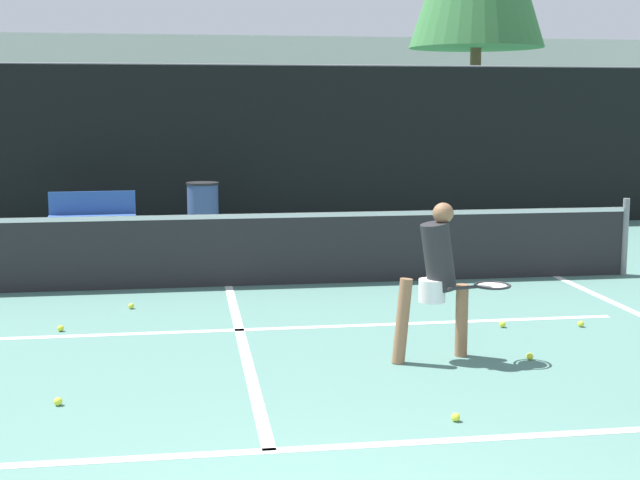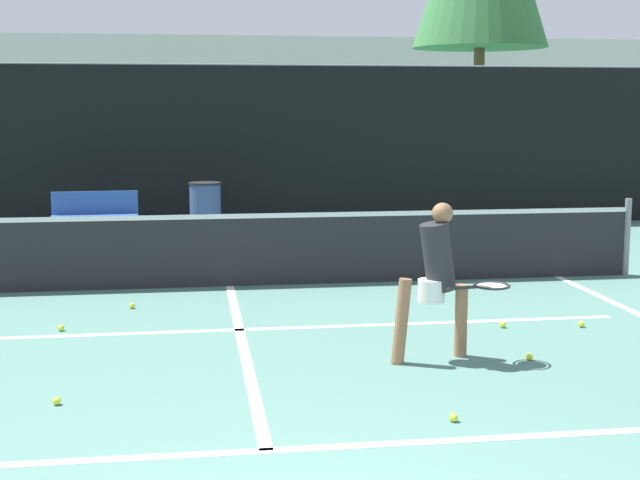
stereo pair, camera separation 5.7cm
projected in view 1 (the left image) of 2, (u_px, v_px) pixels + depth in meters
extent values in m
cube|color=white|center=(269.00, 451.00, 6.07)|extent=(11.00, 0.10, 0.01)
cube|color=white|center=(239.00, 330.00, 9.35)|extent=(8.25, 0.10, 0.01)
cube|color=white|center=(243.00, 342.00, 8.85)|extent=(0.10, 5.69, 0.01)
cylinder|color=slate|center=(625.00, 237.00, 12.37)|extent=(0.09, 0.09, 1.07)
cube|color=#232326|center=(228.00, 250.00, 11.56)|extent=(11.00, 0.02, 0.95)
cube|color=white|center=(227.00, 216.00, 11.50)|extent=(11.00, 0.03, 0.06)
cube|color=black|center=(213.00, 148.00, 16.88)|extent=(24.00, 0.06, 3.08)
cylinder|color=slate|center=(211.00, 65.00, 16.65)|extent=(24.00, 0.04, 0.04)
cylinder|color=#8C6042|center=(462.00, 320.00, 8.34)|extent=(0.12, 0.12, 0.69)
cylinder|color=#8C6042|center=(402.00, 321.00, 8.10)|extent=(0.21, 0.16, 0.79)
cylinder|color=white|center=(432.00, 290.00, 8.17)|extent=(0.25, 0.25, 0.21)
cylinder|color=#262628|center=(438.00, 257.00, 8.15)|extent=(0.36, 0.28, 0.67)
sphere|color=#8C6042|center=(443.00, 213.00, 8.10)|extent=(0.19, 0.19, 0.19)
cylinder|color=#262628|center=(463.00, 288.00, 8.04)|extent=(0.30, 0.10, 0.03)
torus|color=#262628|center=(492.00, 285.00, 8.16)|extent=(0.41, 0.41, 0.02)
cylinder|color=beige|center=(492.00, 285.00, 8.16)|extent=(0.31, 0.31, 0.01)
sphere|color=#D1E033|center=(502.00, 324.00, 9.46)|extent=(0.07, 0.07, 0.07)
sphere|color=#D1E033|center=(58.00, 401.00, 6.99)|extent=(0.07, 0.07, 0.07)
sphere|color=#D1E033|center=(530.00, 356.00, 8.25)|extent=(0.07, 0.07, 0.07)
sphere|color=#D1E033|center=(61.00, 328.00, 9.29)|extent=(0.07, 0.07, 0.07)
sphere|color=#D1E033|center=(131.00, 306.00, 10.33)|extent=(0.07, 0.07, 0.07)
sphere|color=#D1E033|center=(456.00, 417.00, 6.64)|extent=(0.07, 0.07, 0.07)
sphere|color=#D1E033|center=(581.00, 324.00, 9.48)|extent=(0.07, 0.07, 0.07)
cube|color=#2D519E|center=(92.00, 216.00, 15.41)|extent=(1.49, 0.43, 0.04)
cube|color=#2D519E|center=(92.00, 203.00, 15.56)|extent=(1.48, 0.11, 0.42)
cube|color=#333338|center=(57.00, 230.00, 15.33)|extent=(0.06, 0.32, 0.44)
cube|color=#333338|center=(128.00, 228.00, 15.56)|extent=(0.06, 0.32, 0.44)
cylinder|color=#384C7F|center=(203.00, 211.00, 15.91)|extent=(0.55, 0.55, 0.95)
cylinder|color=black|center=(202.00, 183.00, 15.83)|extent=(0.58, 0.58, 0.04)
cube|color=black|center=(95.00, 193.00, 19.78)|extent=(1.70, 4.48, 0.86)
cube|color=#1E2328|center=(93.00, 161.00, 19.45)|extent=(1.42, 2.69, 0.57)
cylinder|color=black|center=(134.00, 192.00, 21.31)|extent=(0.18, 0.60, 0.60)
cylinder|color=black|center=(126.00, 205.00, 18.51)|extent=(0.18, 0.60, 0.60)
cylinder|color=brown|center=(474.00, 123.00, 22.92)|extent=(0.28, 0.28, 3.80)
cube|color=beige|center=(198.00, 103.00, 34.20)|extent=(36.00, 2.40, 4.93)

